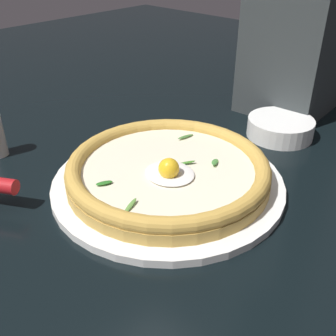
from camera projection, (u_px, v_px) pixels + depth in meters
ground_plane at (128, 191)px, 0.64m from camera, size 2.40×2.40×0.03m
pizza_plate at (168, 182)px, 0.62m from camera, size 0.36×0.36×0.01m
pizza at (168, 169)px, 0.61m from camera, size 0.31×0.31×0.05m
side_bowl at (280, 128)px, 0.76m from camera, size 0.12×0.12×0.04m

